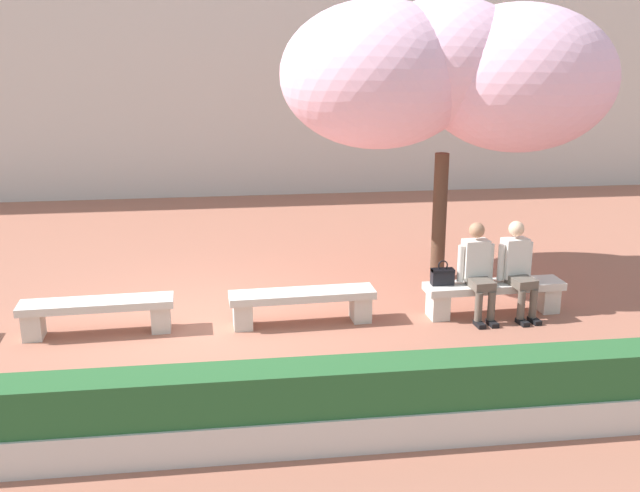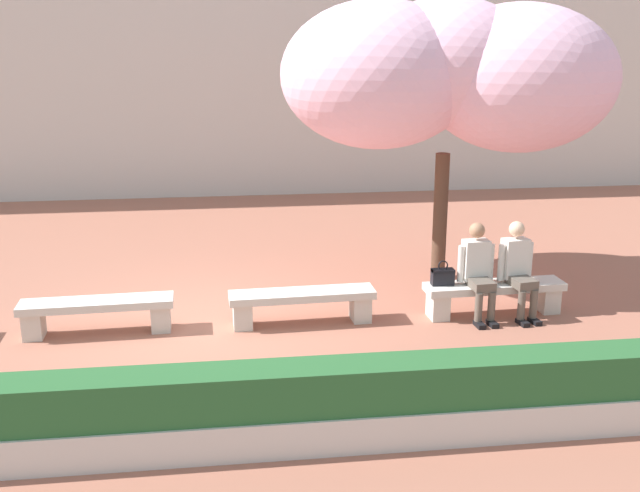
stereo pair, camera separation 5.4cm
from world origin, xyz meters
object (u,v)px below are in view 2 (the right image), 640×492
Objects in this scene: stone_bench_near_east at (494,293)px; cherry_tree_main at (445,73)px; stone_bench_near_west at (97,311)px; person_seated_right at (518,266)px; person_seated_left at (478,267)px; handbag at (443,276)px; stone_bench_center at (302,301)px.

cherry_tree_main reaches higher than stone_bench_near_east.
person_seated_right is at bearing -0.55° from stone_bench_near_west.
stone_bench_near_west is 0.40× the size of cherry_tree_main.
person_seated_left is 1.00× the size of person_seated_right.
person_seated_left reaches higher than stone_bench_near_west.
person_seated_right reaches higher than handbag.
person_seated_left is 0.56m from person_seated_right.
person_seated_left is 2.96m from cherry_tree_main.
stone_bench_near_west is at bearing -179.73° from handbag.
cherry_tree_main is at bearing 35.26° from stone_bench_center.
person_seated_left reaches higher than handbag.
cherry_tree_main reaches higher than person_seated_left.
handbag is at bearing -103.50° from cherry_tree_main.
person_seated_left is 0.48m from handbag.
cherry_tree_main is at bearing 18.20° from stone_bench_near_west.
stone_bench_near_east is (2.62, 0.00, 0.00)m from stone_bench_center.
stone_bench_near_west is at bearing -161.80° from cherry_tree_main.
stone_bench_center is 3.98m from cherry_tree_main.
cherry_tree_main is at bearing 102.05° from stone_bench_near_east.
person_seated_left is at bearing -179.93° from person_seated_right.
person_seated_right is (0.56, 0.00, 0.00)m from person_seated_left.
cherry_tree_main is at bearing 76.50° from handbag.
person_seated_left and person_seated_right have the same top height.
handbag is (4.52, 0.02, 0.27)m from stone_bench_near_west.
person_seated_left is at bearing -168.84° from stone_bench_near_east.
person_seated_right is at bearing 0.07° from person_seated_left.
stone_bench_near_east is 3.28m from cherry_tree_main.
stone_bench_near_west is 5.24m from stone_bench_near_east.
person_seated_left is at bearing -9.35° from handbag.
person_seated_right is (2.91, -0.05, 0.39)m from stone_bench_center.
handbag is 0.07× the size of cherry_tree_main.
person_seated_right is at bearing -1.04° from stone_bench_center.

